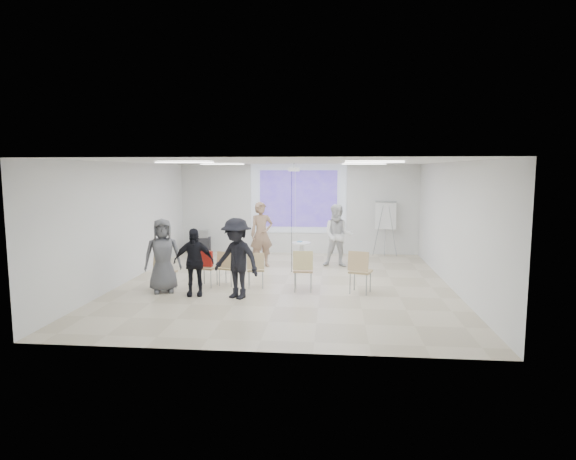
# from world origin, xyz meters

# --- Properties ---
(floor) EXTENTS (8.00, 9.00, 0.10)m
(floor) POSITION_xyz_m (0.00, 0.00, -0.05)
(floor) COLOR beige
(floor) RESTS_ON ground
(ceiling) EXTENTS (8.00, 9.00, 0.10)m
(ceiling) POSITION_xyz_m (0.00, 0.00, 3.05)
(ceiling) COLOR white
(ceiling) RESTS_ON wall_back
(wall_back) EXTENTS (8.00, 0.10, 3.00)m
(wall_back) POSITION_xyz_m (0.00, 4.55, 1.50)
(wall_back) COLOR silver
(wall_back) RESTS_ON floor
(wall_left) EXTENTS (0.10, 9.00, 3.00)m
(wall_left) POSITION_xyz_m (-4.05, 0.00, 1.50)
(wall_left) COLOR silver
(wall_left) RESTS_ON floor
(wall_right) EXTENTS (0.10, 9.00, 3.00)m
(wall_right) POSITION_xyz_m (4.05, 0.00, 1.50)
(wall_right) COLOR silver
(wall_right) RESTS_ON floor
(projection_halo) EXTENTS (3.20, 0.01, 2.30)m
(projection_halo) POSITION_xyz_m (0.00, 4.49, 1.85)
(projection_halo) COLOR silver
(projection_halo) RESTS_ON wall_back
(projection_image) EXTENTS (2.60, 0.01, 1.90)m
(projection_image) POSITION_xyz_m (0.00, 4.47, 1.85)
(projection_image) COLOR #4D35B4
(projection_image) RESTS_ON wall_back
(pedestal_table) EXTENTS (0.66, 0.66, 0.70)m
(pedestal_table) POSITION_xyz_m (0.25, 2.45, 0.39)
(pedestal_table) COLOR silver
(pedestal_table) RESTS_ON floor
(player_left) EXTENTS (0.93, 0.82, 2.14)m
(player_left) POSITION_xyz_m (-0.90, 2.11, 1.07)
(player_left) COLOR #9A775E
(player_left) RESTS_ON floor
(player_right) EXTENTS (1.02, 0.83, 2.02)m
(player_right) POSITION_xyz_m (1.32, 2.32, 1.01)
(player_right) COLOR white
(player_right) RESTS_ON floor
(controller_left) EXTENTS (0.10, 0.13, 0.04)m
(controller_left) POSITION_xyz_m (-0.72, 2.36, 1.41)
(controller_left) COLOR white
(controller_left) RESTS_ON player_left
(controller_right) EXTENTS (0.05, 0.14, 0.04)m
(controller_right) POSITION_xyz_m (1.14, 2.57, 1.36)
(controller_right) COLOR white
(controller_right) RESTS_ON player_right
(chair_far_left) EXTENTS (0.53, 0.55, 0.84)m
(chair_far_left) POSITION_xyz_m (-2.79, -0.83, 0.50)
(chair_far_left) COLOR tan
(chair_far_left) RESTS_ON floor
(chair_left_mid) EXTENTS (0.51, 0.53, 0.92)m
(chair_left_mid) POSITION_xyz_m (-1.87, -0.48, 0.54)
(chair_left_mid) COLOR tan
(chair_left_mid) RESTS_ON floor
(chair_left_inner) EXTENTS (0.51, 0.53, 0.86)m
(chair_left_inner) POSITION_xyz_m (-1.39, -0.32, 0.51)
(chair_left_inner) COLOR tan
(chair_left_inner) RESTS_ON floor
(chair_center) EXTENTS (0.46, 0.49, 0.87)m
(chair_center) POSITION_xyz_m (-0.65, -0.47, 0.51)
(chair_center) COLOR tan
(chair_center) RESTS_ON floor
(chair_right_inner) EXTENTS (0.47, 0.50, 0.98)m
(chair_right_inner) POSITION_xyz_m (0.49, -0.71, 0.58)
(chair_right_inner) COLOR tan
(chair_right_inner) RESTS_ON floor
(chair_right_far) EXTENTS (0.60, 0.62, 1.00)m
(chair_right_far) POSITION_xyz_m (1.78, -0.79, 0.59)
(chair_right_far) COLOR tan
(chair_right_far) RESTS_ON floor
(red_jacket) EXTENTS (0.40, 0.16, 0.37)m
(red_jacket) POSITION_xyz_m (-1.85, -0.62, 0.72)
(red_jacket) COLOR #AF1D15
(red_jacket) RESTS_ON chair_left_mid
(laptop) EXTENTS (0.37, 0.31, 0.02)m
(laptop) POSITION_xyz_m (-1.37, -0.23, 0.46)
(laptop) COLOR black
(laptop) RESTS_ON chair_left_inner
(audience_left) EXTENTS (1.10, 0.76, 1.75)m
(audience_left) POSITION_xyz_m (-1.93, -1.26, 0.87)
(audience_left) COLOR black
(audience_left) RESTS_ON floor
(audience_mid) EXTENTS (1.48, 1.22, 2.01)m
(audience_mid) POSITION_xyz_m (-0.92, -1.41, 1.01)
(audience_mid) COLOR black
(audience_mid) RESTS_ON floor
(audience_outer) EXTENTS (1.09, 0.90, 1.91)m
(audience_outer) POSITION_xyz_m (-2.72, -1.04, 0.96)
(audience_outer) COLOR #5A5B5F
(audience_outer) RESTS_ON floor
(flipchart_easel) EXTENTS (0.78, 0.59, 1.82)m
(flipchart_easel) POSITION_xyz_m (2.87, 4.16, 1.34)
(flipchart_easel) COLOR gray
(flipchart_easel) RESTS_ON floor
(av_cart) EXTENTS (0.61, 0.52, 0.81)m
(av_cart) POSITION_xyz_m (-3.17, 3.91, 0.37)
(av_cart) COLOR black
(av_cart) RESTS_ON floor
(ceiling_projector) EXTENTS (0.30, 0.25, 3.00)m
(ceiling_projector) POSITION_xyz_m (0.10, 1.49, 2.69)
(ceiling_projector) COLOR white
(ceiling_projector) RESTS_ON ceiling
(fluor_panel_nw) EXTENTS (1.20, 0.30, 0.02)m
(fluor_panel_nw) POSITION_xyz_m (-2.00, 2.00, 2.97)
(fluor_panel_nw) COLOR white
(fluor_panel_nw) RESTS_ON ceiling
(fluor_panel_ne) EXTENTS (1.20, 0.30, 0.02)m
(fluor_panel_ne) POSITION_xyz_m (2.00, 2.00, 2.97)
(fluor_panel_ne) COLOR white
(fluor_panel_ne) RESTS_ON ceiling
(fluor_panel_sw) EXTENTS (1.20, 0.30, 0.02)m
(fluor_panel_sw) POSITION_xyz_m (-2.00, -1.50, 2.97)
(fluor_panel_sw) COLOR white
(fluor_panel_sw) RESTS_ON ceiling
(fluor_panel_se) EXTENTS (1.20, 0.30, 0.02)m
(fluor_panel_se) POSITION_xyz_m (2.00, -1.50, 2.97)
(fluor_panel_se) COLOR white
(fluor_panel_se) RESTS_ON ceiling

